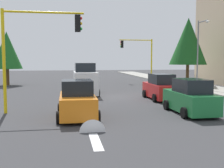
% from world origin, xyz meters
% --- Properties ---
extents(ground_plane, '(120.00, 120.00, 0.00)m').
position_xyz_m(ground_plane, '(0.00, 0.00, 0.00)').
color(ground_plane, '#353538').
extents(sidewalk_kerb, '(80.00, 4.00, 0.15)m').
position_xyz_m(sidewalk_kerb, '(-5.00, 10.50, 0.07)').
color(sidewalk_kerb, gray).
rests_on(sidewalk_kerb, ground).
extents(lane_arrow_near, '(2.40, 1.10, 1.10)m').
position_xyz_m(lane_arrow_near, '(11.51, -3.00, 0.01)').
color(lane_arrow_near, silver).
rests_on(lane_arrow_near, ground).
extents(traffic_signal_far_left, '(0.36, 4.59, 5.88)m').
position_xyz_m(traffic_signal_far_left, '(-14.00, 5.73, 4.15)').
color(traffic_signal_far_left, yellow).
rests_on(traffic_signal_far_left, ground).
extents(traffic_signal_near_right, '(0.36, 4.59, 5.87)m').
position_xyz_m(traffic_signal_near_right, '(6.00, -5.73, 4.14)').
color(traffic_signal_near_right, yellow).
rests_on(traffic_signal_near_right, ground).
extents(street_lamp_curbside, '(2.15, 0.28, 7.00)m').
position_xyz_m(street_lamp_curbside, '(-3.61, 9.20, 4.35)').
color(street_lamp_curbside, slate).
rests_on(street_lamp_curbside, ground).
extents(tree_roadside_mid, '(4.33, 4.33, 7.92)m').
position_xyz_m(tree_roadside_mid, '(-8.00, 10.00, 5.20)').
color(tree_roadside_mid, brown).
rests_on(tree_roadside_mid, ground).
extents(tree_opposite_side, '(3.51, 3.51, 6.39)m').
position_xyz_m(tree_opposite_side, '(-12.00, -11.00, 4.18)').
color(tree_opposite_side, brown).
rests_on(tree_opposite_side, ground).
extents(delivery_van_white, '(4.80, 2.22, 2.77)m').
position_xyz_m(delivery_van_white, '(-1.62, -2.46, 1.28)').
color(delivery_van_white, white).
rests_on(delivery_van_white, ground).
extents(car_green, '(4.14, 1.97, 1.98)m').
position_xyz_m(car_green, '(7.82, 2.82, 0.90)').
color(car_green, '#1E7238').
rests_on(car_green, ground).
extents(car_red, '(4.18, 1.97, 1.98)m').
position_xyz_m(car_red, '(2.23, 3.07, 0.90)').
color(car_red, red).
rests_on(car_red, ground).
extents(car_orange, '(3.81, 2.10, 1.98)m').
position_xyz_m(car_orange, '(7.92, -3.50, 0.90)').
color(car_orange, orange).
rests_on(car_orange, ground).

